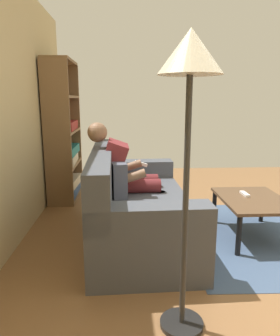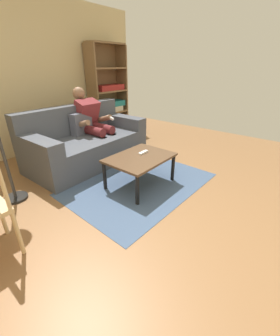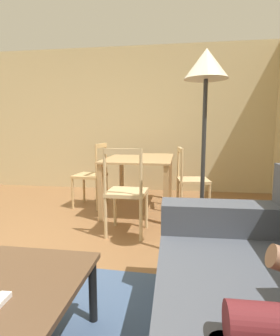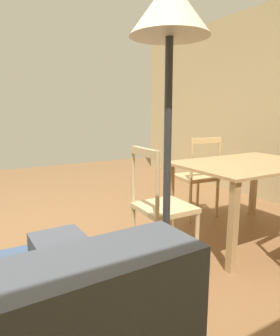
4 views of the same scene
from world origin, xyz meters
name	(u,v)px [view 2 (image 2 of 4)]	position (x,y,z in m)	size (l,w,h in m)	color
ground_plane	(126,234)	(0.00, 0.00, 0.00)	(8.49, 8.49, 0.00)	brown
couch	(86,143)	(0.92, 1.78, 0.33)	(2.01, 1.03, 0.92)	#474C56
person_lounging	(92,122)	(1.16, 1.88, 0.63)	(0.60, 0.98, 1.20)	maroon
coffee_table	(140,160)	(0.86, 0.53, 0.37)	(0.87, 0.65, 0.42)	brown
tv_remote	(143,152)	(0.99, 0.58, 0.44)	(0.05, 0.17, 0.02)	white
bookshelf	(108,101)	(2.39, 2.76, 0.77)	(0.95, 0.36, 1.97)	brown
area_rug	(140,184)	(0.86, 0.53, 0.00)	(2.00, 1.40, 0.01)	#3D5170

